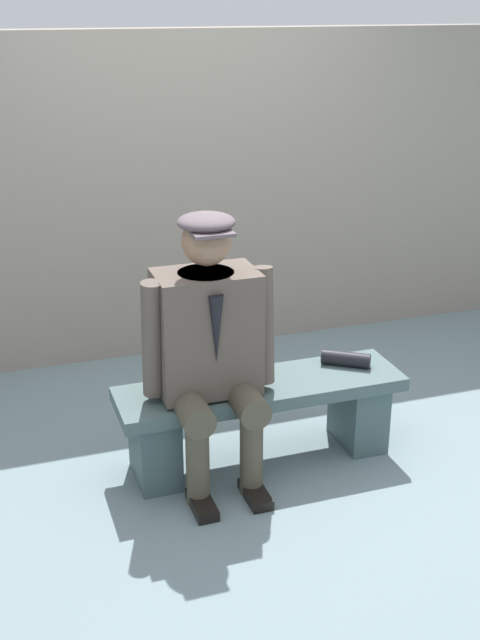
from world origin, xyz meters
name	(u,v)px	position (x,y,z in m)	size (l,w,h in m)	color
ground_plane	(260,459)	(0.00, 0.00, 0.00)	(30.00, 30.00, 0.00)	slate
bench	(261,411)	(0.00, 0.00, 0.28)	(1.44, 0.40, 0.43)	#425757
seated_man	(210,340)	(0.28, 0.05, 0.73)	(0.65, 0.60, 1.32)	#50453D
rolled_magazine	(346,359)	(-0.49, -0.05, 0.47)	(0.08, 0.08, 0.25)	black
stadium_wall	(176,196)	(0.00, -1.61, 1.02)	(12.00, 0.24, 2.04)	gray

